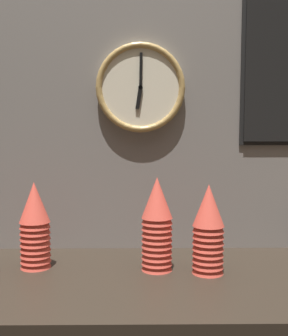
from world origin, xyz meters
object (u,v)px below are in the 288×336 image
cup_stack_left (35,225)px  wall_clock (140,88)px  cup_stack_center (157,224)px  cup_stack_center_right (208,229)px

cup_stack_left → wall_clock: (29.41, 16.87, 39.26)cm
cup_stack_left → cup_stack_center: bearing=-4.0°
cup_stack_center → cup_stack_left: bearing=176.0°
cup_stack_center_right → cup_stack_left: 47.69cm
cup_stack_center → wall_clock: 43.22cm
cup_stack_center_right → cup_stack_center: 13.90cm
cup_stack_center_right → cup_stack_center: (-13.61, 2.73, 0.81)cm
cup_stack_center_right → wall_clock: bearing=129.4°
wall_clock → cup_stack_center: bearing=-77.1°
cup_stack_left → wall_clock: bearing=29.8°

